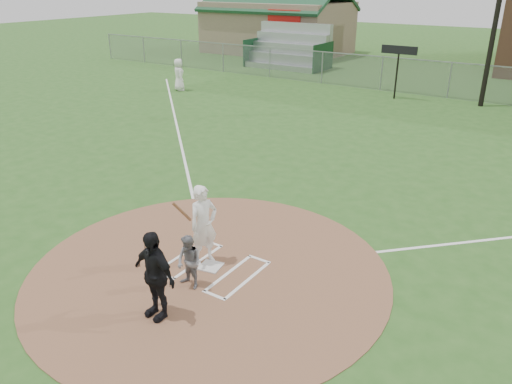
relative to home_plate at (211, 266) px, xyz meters
The scene contains 13 objects.
ground 0.14m from the home_plate, 64.01° to the right, with size 140.00×140.00×0.00m, color #28531C.
dirt_circle 0.14m from the home_plate, 64.01° to the right, with size 8.40×8.40×0.02m, color brown.
home_plate is the anchor object (origin of this frame).
foul_line_third 12.60m from the home_plate, 135.20° to the left, with size 0.10×24.00×0.01m, color white.
catcher 1.08m from the home_plate, 81.62° to the right, with size 0.61×0.47×1.25m, color slate.
umpire 2.25m from the home_plate, 83.44° to the right, with size 1.12×0.46×1.91m, color black.
ondeck_player 20.69m from the home_plate, 133.31° to the left, with size 0.93×0.61×1.90m, color white.
batters_boxes 0.07m from the home_plate, 23.54° to the left, with size 2.08×1.88×0.01m.
batter_at_plate 1.01m from the home_plate, 155.48° to the left, with size 0.68×1.12×1.98m.
outfield_fence 21.90m from the home_plate, 89.84° to the left, with size 56.08×0.08×2.03m.
bleachers 29.15m from the home_plate, 116.39° to the left, with size 6.08×3.20×3.20m.
clubhouse 37.52m from the home_plate, 118.62° to the left, with size 12.20×8.71×6.23m.
scoreboard_sign 20.36m from the home_plate, 96.93° to the left, with size 2.00×0.10×2.93m.
Camera 1 is at (6.43, -7.79, 6.33)m, focal length 35.00 mm.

